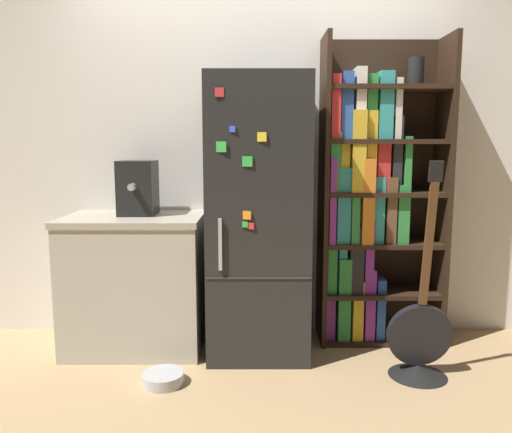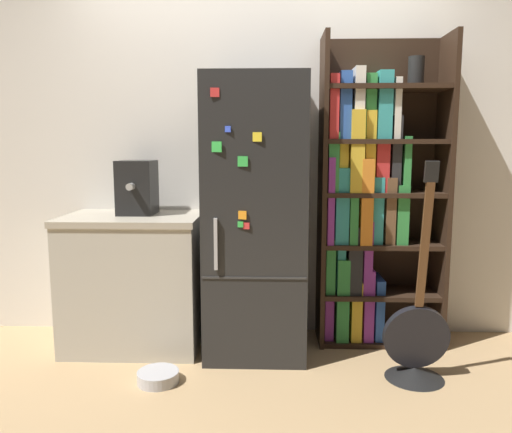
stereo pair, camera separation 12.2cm
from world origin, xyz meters
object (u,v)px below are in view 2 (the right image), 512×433
at_px(refrigerator, 256,217).
at_px(espresso_machine, 137,187).
at_px(bookshelf, 367,200).
at_px(guitar, 416,349).
at_px(pet_bowl, 158,376).

height_order(refrigerator, espresso_machine, refrigerator).
bearing_deg(refrigerator, espresso_machine, 173.52).
relative_size(refrigerator, espresso_machine, 4.96).
bearing_deg(espresso_machine, refrigerator, -6.48).
bearing_deg(bookshelf, espresso_machine, -176.78).
height_order(bookshelf, espresso_machine, bookshelf).
bearing_deg(bookshelf, refrigerator, -166.64).
xyz_separation_m(bookshelf, guitar, (0.19, -0.58, -0.79)).
height_order(espresso_machine, pet_bowl, espresso_machine).
distance_m(espresso_machine, pet_bowl, 1.20).
xyz_separation_m(bookshelf, pet_bowl, (-1.26, -0.68, -0.93)).
relative_size(refrigerator, bookshelf, 0.86).
height_order(espresso_machine, guitar, guitar).
bearing_deg(pet_bowl, bookshelf, 28.41).
bearing_deg(refrigerator, bookshelf, 13.36).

